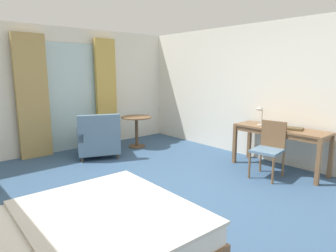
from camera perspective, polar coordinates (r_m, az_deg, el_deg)
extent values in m
cube|color=#38567A|center=(4.21, -2.98, -14.05)|extent=(6.05, 6.94, 0.10)
cube|color=white|center=(6.67, -20.48, 6.44)|extent=(5.65, 0.12, 2.59)
cube|color=white|center=(5.95, 18.46, 6.13)|extent=(0.12, 6.54, 2.59)
cube|color=silver|center=(6.70, -18.26, 5.26)|extent=(1.16, 0.02, 2.28)
cube|color=tan|center=(6.33, -24.64, 5.10)|extent=(0.60, 0.10, 2.40)
cube|color=tan|center=(6.95, -11.85, 6.26)|extent=(0.49, 0.10, 2.40)
cube|color=white|center=(2.73, -17.98, -19.60)|extent=(2.05, 1.64, 0.19)
cube|color=silver|center=(2.80, -11.35, -15.91)|extent=(1.41, 1.66, 0.03)
cube|color=brown|center=(5.41, 20.86, -0.50)|extent=(0.56, 1.57, 0.04)
cube|color=brown|center=(5.42, 20.82, -1.10)|extent=(0.52, 1.49, 0.08)
cube|color=brown|center=(5.42, 28.86, -5.17)|extent=(0.06, 0.06, 0.71)
cube|color=brown|center=(6.05, 15.40, -2.65)|extent=(0.06, 0.06, 0.71)
cube|color=brown|center=(4.98, 26.96, -6.31)|extent=(0.06, 0.06, 0.71)
cube|color=brown|center=(5.66, 12.73, -3.43)|extent=(0.06, 0.06, 0.71)
cube|color=slate|center=(5.00, 18.58, -4.52)|extent=(0.52, 0.48, 0.04)
cube|color=brown|center=(5.14, 19.64, -1.46)|extent=(0.09, 0.40, 0.43)
cylinder|color=brown|center=(4.95, 15.41, -7.31)|extent=(0.04, 0.04, 0.43)
cylinder|color=brown|center=(4.81, 19.56, -8.09)|extent=(0.04, 0.04, 0.43)
cylinder|color=brown|center=(5.32, 17.39, -6.16)|extent=(0.04, 0.04, 0.43)
cylinder|color=brown|center=(5.19, 21.29, -6.83)|extent=(0.04, 0.04, 0.43)
cylinder|color=#B7B2A8|center=(5.51, 17.54, 0.18)|extent=(0.15, 0.15, 0.02)
cylinder|color=#B7B2A8|center=(5.48, 17.63, 1.76)|extent=(0.02, 0.02, 0.29)
cone|color=#B7B2A8|center=(5.33, 17.26, 3.39)|extent=(0.14, 0.13, 0.12)
cube|color=brown|center=(5.31, 22.98, -0.46)|extent=(0.28, 0.34, 0.03)
cube|color=slate|center=(6.15, -13.30, -3.40)|extent=(1.03, 1.03, 0.29)
cube|color=slate|center=(5.74, -13.14, -0.36)|extent=(0.78, 0.41, 0.50)
cube|color=slate|center=(6.14, -10.18, -1.15)|extent=(0.39, 0.77, 0.16)
cube|color=slate|center=(6.08, -16.63, -1.55)|extent=(0.39, 0.77, 0.16)
cylinder|color=#4C3D2D|center=(6.56, -10.59, -4.17)|extent=(0.04, 0.04, 0.10)
cylinder|color=#4C3D2D|center=(6.51, -16.46, -4.56)|extent=(0.04, 0.04, 0.10)
cylinder|color=#4C3D2D|center=(5.92, -9.65, -5.76)|extent=(0.04, 0.04, 0.10)
cylinder|color=#4C3D2D|center=(5.86, -16.17, -6.21)|extent=(0.04, 0.04, 0.10)
cylinder|color=brown|center=(6.65, -6.12, 1.68)|extent=(0.68, 0.68, 0.03)
cylinder|color=brown|center=(6.71, -6.06, -1.24)|extent=(0.07, 0.07, 0.66)
cylinder|color=brown|center=(6.78, -6.01, -3.88)|extent=(0.37, 0.37, 0.02)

